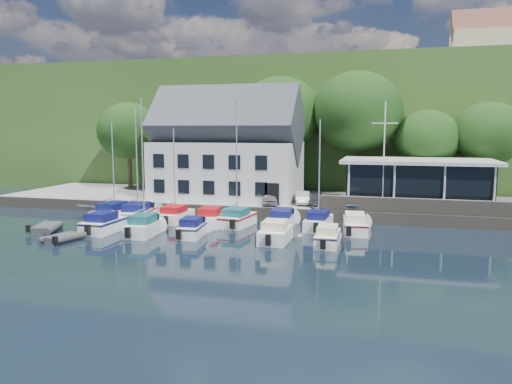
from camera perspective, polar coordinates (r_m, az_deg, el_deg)
ground at (r=32.67m, az=-0.63°, el=-6.61°), size 180.00×180.00×0.00m
quay at (r=49.34m, az=4.86°, el=-1.29°), size 60.00×13.00×1.00m
quay_face at (r=43.04m, az=3.33°, el=-2.55°), size 60.00×0.30×1.00m
hillside at (r=92.92m, az=9.82°, el=7.30°), size 160.00×75.00×16.00m
field_patch at (r=100.87m, az=14.98°, el=11.79°), size 50.00×30.00×0.30m
farmhouse at (r=84.50m, az=24.91°, el=14.98°), size 10.40×7.00×8.20m
harbor_building at (r=49.60m, az=-3.29°, el=4.40°), size 14.40×8.20×8.70m
club_pavilion at (r=46.84m, az=17.93°, el=1.06°), size 13.20×7.20×4.10m
seawall at (r=42.53m, az=19.49°, el=-1.57°), size 18.00×0.50×1.20m
gangway at (r=47.46m, az=-17.12°, el=-2.55°), size 1.20×6.00×1.40m
car_silver at (r=45.11m, az=1.64°, el=-0.69°), size 2.00×3.61×1.16m
car_white at (r=45.57m, az=5.37°, el=-0.66°), size 1.81×3.60×1.13m
car_dgrey at (r=44.52m, az=6.96°, el=-0.87°), size 2.76×4.19×1.13m
car_blue at (r=44.16m, az=11.22°, el=-0.96°), size 1.68×3.69×1.23m
flagpole at (r=43.64m, az=14.41°, el=4.04°), size 2.18×0.20×9.08m
tree_0 at (r=59.41m, az=-14.30°, el=5.20°), size 7.17×7.17×9.80m
tree_1 at (r=57.01m, az=-7.15°, el=5.20°), size 7.05×7.05×9.63m
tree_2 at (r=54.56m, az=2.75°, el=6.61°), size 9.07×9.07×12.40m
tree_3 at (r=53.35m, az=11.45°, el=6.65°), size 9.33×9.33×12.74m
tree_4 at (r=52.83m, az=18.91°, el=4.20°), size 6.37×6.37×8.70m
tree_5 at (r=53.88m, az=24.92°, el=4.36°), size 6.91×6.91×9.44m
boat_r1_0 at (r=44.45m, az=-16.02°, el=2.90°), size 2.65×7.03×9.33m
boat_r1_1 at (r=43.43m, az=-13.46°, el=2.90°), size 3.24×7.07×9.35m
boat_r1_2 at (r=42.17m, az=-9.32°, el=2.30°), size 2.35×5.74×8.50m
boat_r1_3 at (r=40.69m, az=-5.21°, el=-2.78°), size 2.55×5.67×1.50m
boat_r1_4 at (r=39.76m, az=-2.22°, el=2.60°), size 2.85×5.74×9.19m
boat_r1_5 at (r=39.88m, az=3.00°, el=-2.98°), size 2.56×6.73×1.49m
boat_r1_6 at (r=38.82m, az=7.25°, el=2.39°), size 2.16×5.91×9.14m
boat_r1_7 at (r=38.73m, az=11.27°, el=-3.43°), size 2.57×6.65×1.48m
boat_r2_0 at (r=39.66m, az=-17.05°, el=-3.30°), size 2.22×5.47×1.55m
boat_r2_1 at (r=37.31m, az=-12.82°, el=2.42°), size 2.37×5.71×9.59m
boat_r2_2 at (r=36.82m, az=-7.27°, el=-3.95°), size 2.23×5.32×1.42m
boat_r2_3 at (r=34.77m, az=2.25°, el=-4.47°), size 2.09×5.32×1.53m
boat_r2_4 at (r=34.20m, az=8.19°, el=-4.89°), size 1.78×5.29×1.36m
dinghy_0 at (r=41.42m, az=-22.82°, el=-3.68°), size 2.87×3.66×0.75m
dinghy_1 at (r=37.46m, az=-21.25°, el=-4.80°), size 2.36×3.14×0.65m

